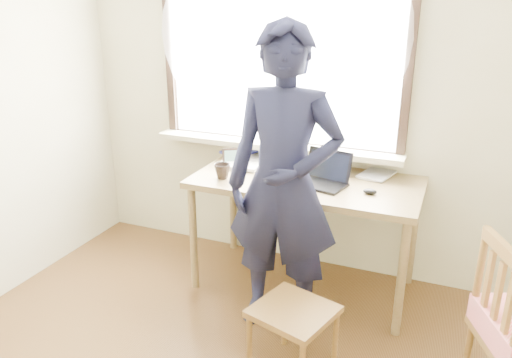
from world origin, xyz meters
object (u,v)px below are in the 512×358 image
at_px(laptop, 324,176).
at_px(mug_white, 308,162).
at_px(mug_dark, 222,171).
at_px(person, 284,185).
at_px(work_chair, 293,319).
at_px(desk, 306,191).

distance_m(laptop, mug_white, 0.32).
height_order(laptop, mug_dark, laptop).
height_order(mug_white, person, person).
bearing_deg(work_chair, laptop, 95.87).
relative_size(desk, work_chair, 3.10).
bearing_deg(person, mug_dark, 149.62).
xyz_separation_m(laptop, work_chair, (0.09, -0.84, -0.51)).
relative_size(mug_dark, person, 0.06).
height_order(desk, person, person).
distance_m(mug_white, work_chair, 1.23).
bearing_deg(mug_white, mug_dark, -138.02).
height_order(laptop, mug_white, laptop).
bearing_deg(mug_dark, desk, 20.69).
relative_size(desk, laptop, 4.19).
height_order(mug_dark, person, person).
bearing_deg(work_chair, person, 117.22).
bearing_deg(mug_white, desk, -74.74).
bearing_deg(laptop, mug_white, 126.25).
relative_size(laptop, work_chair, 0.74).
relative_size(mug_dark, work_chair, 0.23).
bearing_deg(laptop, mug_dark, -166.00).
distance_m(work_chair, person, 0.74).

